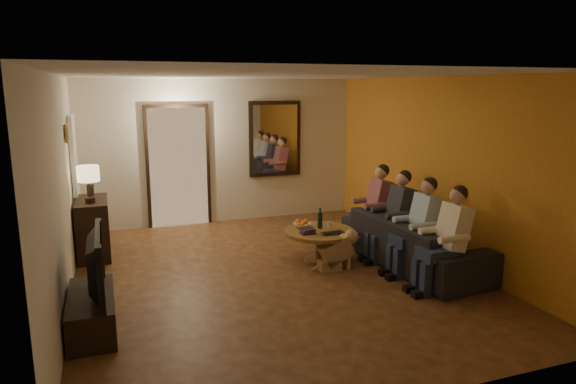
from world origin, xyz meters
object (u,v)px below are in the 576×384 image
object	(u,v)px
sofa	(413,242)
laptop	(334,234)
person_d	(375,210)
dresser	(93,228)
person_c	(396,219)
bowl	(302,225)
person_b	(420,230)
tv_stand	(92,312)
tv	(88,264)
person_a	(448,243)
coffee_table	(319,245)
wine_bottle	(320,218)
dog	(336,249)
table_lamp	(89,184)

from	to	relation	value
sofa	laptop	size ratio (longest dim) A/B	7.19
person_d	dresser	bearing A→B (deg)	165.60
person_c	bowl	distance (m)	1.34
dresser	person_d	size ratio (longest dim) A/B	0.80
dresser	bowl	world-z (taller)	dresser
person_b	tv_stand	bearing A→B (deg)	-176.45
person_d	person_c	bearing A→B (deg)	-90.00
dresser	laptop	xyz separation A→B (m)	(3.14, -1.59, 0.04)
person_b	laptop	size ratio (longest dim) A/B	3.65
bowl	tv	bearing A→B (deg)	-153.84
person_a	person_c	size ratio (longest dim) A/B	1.00
tv	person_c	size ratio (longest dim) A/B	0.95
tv_stand	laptop	bearing A→B (deg)	16.08
person_d	coffee_table	world-z (taller)	person_d
sofa	wine_bottle	bearing A→B (deg)	51.74
tv_stand	person_c	distance (m)	4.19
dresser	bowl	size ratio (longest dim) A/B	3.69
person_a	dog	size ratio (longest dim) A/B	2.14
table_lamp	tv	distance (m)	2.32
wine_bottle	laptop	size ratio (longest dim) A/B	0.94
dog	wine_bottle	size ratio (longest dim) A/B	1.81
tv	person_d	xyz separation A→B (m)	(4.08, 1.45, -0.11)
person_b	laptop	world-z (taller)	person_b
person_b	person_d	distance (m)	1.20
person_c	coffee_table	world-z (taller)	person_c
person_b	wine_bottle	distance (m)	1.43
dresser	tv	xyz separation A→B (m)	(0.00, -2.50, 0.28)
person_b	bowl	size ratio (longest dim) A/B	4.63
dresser	sofa	size ratio (longest dim) A/B	0.40
dog	table_lamp	bearing A→B (deg)	155.86
wine_bottle	bowl	bearing A→B (deg)	152.45
tv	person_a	size ratio (longest dim) A/B	0.95
laptop	coffee_table	bearing A→B (deg)	106.10
tv	person_b	xyz separation A→B (m)	(4.08, 0.25, -0.11)
coffee_table	bowl	bearing A→B (deg)	129.29
coffee_table	laptop	bearing A→B (deg)	-70.35
table_lamp	sofa	size ratio (longest dim) A/B	0.23
table_lamp	tv_stand	bearing A→B (deg)	-90.00
person_d	bowl	bearing A→B (deg)	-177.78
sofa	person_a	size ratio (longest dim) A/B	1.97
tv	laptop	distance (m)	3.28
table_lamp	laptop	distance (m)	3.49
person_b	person_d	size ratio (longest dim) A/B	1.00
person_d	laptop	bearing A→B (deg)	-149.70
table_lamp	tv_stand	world-z (taller)	table_lamp
sofa	person_d	bearing A→B (deg)	2.09
dresser	tv_stand	xyz separation A→B (m)	(0.00, -2.50, -0.23)
table_lamp	laptop	world-z (taller)	table_lamp
bowl	tv_stand	bearing A→B (deg)	-153.84
person_a	wine_bottle	xyz separation A→B (m)	(-0.99, 1.63, 0.01)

